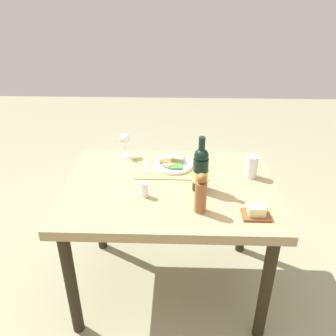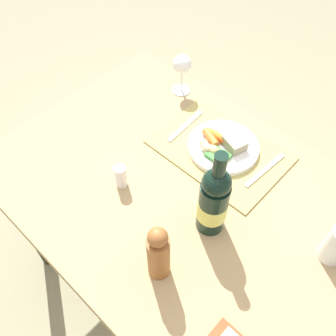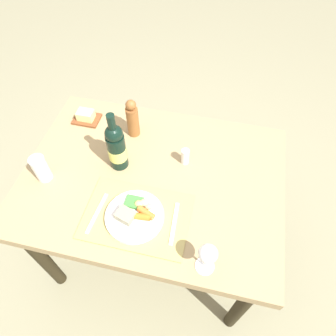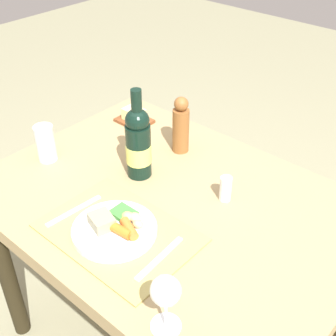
% 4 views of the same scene
% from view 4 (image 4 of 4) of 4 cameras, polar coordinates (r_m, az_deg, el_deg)
% --- Properties ---
extents(dining_table, '(1.14, 0.83, 0.74)m').
position_cam_4_polar(dining_table, '(1.45, 0.17, -6.76)').
color(dining_table, '#A1895D').
rests_on(dining_table, ground_plane).
extents(placemat, '(0.42, 0.30, 0.01)m').
position_cam_4_polar(placemat, '(1.28, -6.18, -8.01)').
color(placemat, tan).
rests_on(placemat, dining_table).
extents(dinner_plate, '(0.23, 0.23, 0.05)m').
position_cam_4_polar(dinner_plate, '(1.27, -6.59, -7.43)').
color(dinner_plate, white).
rests_on(dinner_plate, placemat).
extents(fork, '(0.03, 0.19, 0.00)m').
position_cam_4_polar(fork, '(1.36, -11.68, -5.25)').
color(fork, silver).
rests_on(fork, placemat).
extents(knife, '(0.03, 0.18, 0.00)m').
position_cam_4_polar(knife, '(1.20, -1.06, -11.21)').
color(knife, silver).
rests_on(knife, placemat).
extents(salt_shaker, '(0.04, 0.04, 0.08)m').
position_cam_4_polar(salt_shaker, '(1.37, 7.22, -2.58)').
color(salt_shaker, white).
rests_on(salt_shaker, dining_table).
extents(butter_dish, '(0.13, 0.10, 0.06)m').
position_cam_4_polar(butter_dish, '(1.77, -4.26, 6.38)').
color(butter_dish, brown).
rests_on(butter_dish, dining_table).
extents(water_tumbler, '(0.06, 0.06, 0.13)m').
position_cam_4_polar(water_tumbler, '(1.58, -15.03, 2.77)').
color(water_tumbler, silver).
rests_on(water_tumbler, dining_table).
extents(wine_glass, '(0.07, 0.07, 0.16)m').
position_cam_4_polar(wine_glass, '(0.99, -0.29, -15.42)').
color(wine_glass, white).
rests_on(wine_glass, dining_table).
extents(pepper_mill, '(0.06, 0.06, 0.21)m').
position_cam_4_polar(pepper_mill, '(1.56, 1.61, 5.28)').
color(pepper_mill, brown).
rests_on(pepper_mill, dining_table).
extents(wine_bottle, '(0.08, 0.08, 0.30)m').
position_cam_4_polar(wine_bottle, '(1.43, -3.75, 3.15)').
color(wine_bottle, black).
rests_on(wine_bottle, dining_table).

